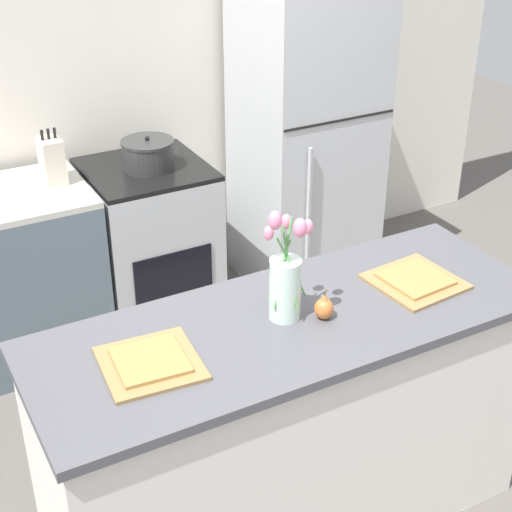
{
  "coord_description": "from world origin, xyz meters",
  "views": [
    {
      "loc": [
        -1.16,
        -1.88,
        2.4
      ],
      "look_at": [
        0.0,
        0.25,
        1.06
      ],
      "focal_mm": 55.0,
      "sensor_mm": 36.0,
      "label": 1
    }
  ],
  "objects_px": {
    "cooking_pot": "(148,154)",
    "flower_vase": "(286,280)",
    "plate_setting_left": "(150,362)",
    "stove_range": "(151,245)",
    "plate_setting_right": "(415,281)",
    "refrigerator": "(306,139)",
    "pear_figurine": "(324,307)",
    "knife_block": "(52,161)"
  },
  "relations": [
    {
      "from": "pear_figurine",
      "to": "knife_block",
      "type": "distance_m",
      "value": 1.74
    },
    {
      "from": "flower_vase",
      "to": "knife_block",
      "type": "relative_size",
      "value": 1.55
    },
    {
      "from": "cooking_pot",
      "to": "stove_range",
      "type": "bearing_deg",
      "value": 115.92
    },
    {
      "from": "stove_range",
      "to": "plate_setting_left",
      "type": "relative_size",
      "value": 2.78
    },
    {
      "from": "plate_setting_right",
      "to": "cooking_pot",
      "type": "xyz_separation_m",
      "value": [
        -0.4,
        1.59,
        0.01
      ]
    },
    {
      "from": "plate_setting_left",
      "to": "cooking_pot",
      "type": "height_order",
      "value": "cooking_pot"
    },
    {
      "from": "refrigerator",
      "to": "flower_vase",
      "type": "bearing_deg",
      "value": -123.97
    },
    {
      "from": "plate_setting_right",
      "to": "plate_setting_left",
      "type": "bearing_deg",
      "value": 180.0
    },
    {
      "from": "refrigerator",
      "to": "cooking_pot",
      "type": "relative_size",
      "value": 6.58
    },
    {
      "from": "stove_range",
      "to": "flower_vase",
      "type": "xyz_separation_m",
      "value": [
        -0.11,
        -1.58,
        0.64
      ]
    },
    {
      "from": "pear_figurine",
      "to": "plate_setting_right",
      "type": "xyz_separation_m",
      "value": [
        0.42,
        0.03,
        -0.03
      ]
    },
    {
      "from": "flower_vase",
      "to": "knife_block",
      "type": "height_order",
      "value": "flower_vase"
    },
    {
      "from": "plate_setting_right",
      "to": "flower_vase",
      "type": "bearing_deg",
      "value": 176.35
    },
    {
      "from": "flower_vase",
      "to": "pear_figurine",
      "type": "distance_m",
      "value": 0.17
    },
    {
      "from": "refrigerator",
      "to": "pear_figurine",
      "type": "xyz_separation_m",
      "value": [
        -0.95,
        -1.65,
        0.12
      ]
    },
    {
      "from": "refrigerator",
      "to": "pear_figurine",
      "type": "relative_size",
      "value": 16.2
    },
    {
      "from": "stove_range",
      "to": "flower_vase",
      "type": "bearing_deg",
      "value": -94.15
    },
    {
      "from": "stove_range",
      "to": "pear_figurine",
      "type": "relative_size",
      "value": 8.31
    },
    {
      "from": "plate_setting_right",
      "to": "pear_figurine",
      "type": "bearing_deg",
      "value": -175.34
    },
    {
      "from": "pear_figurine",
      "to": "knife_block",
      "type": "relative_size",
      "value": 0.4
    },
    {
      "from": "cooking_pot",
      "to": "pear_figurine",
      "type": "bearing_deg",
      "value": -90.51
    },
    {
      "from": "flower_vase",
      "to": "pear_figurine",
      "type": "relative_size",
      "value": 3.91
    },
    {
      "from": "stove_range",
      "to": "pear_figurine",
      "type": "height_order",
      "value": "pear_figurine"
    },
    {
      "from": "refrigerator",
      "to": "flower_vase",
      "type": "height_order",
      "value": "refrigerator"
    },
    {
      "from": "plate_setting_left",
      "to": "cooking_pot",
      "type": "relative_size",
      "value": 1.21
    },
    {
      "from": "stove_range",
      "to": "knife_block",
      "type": "relative_size",
      "value": 3.29
    },
    {
      "from": "pear_figurine",
      "to": "plate_setting_right",
      "type": "relative_size",
      "value": 0.33
    },
    {
      "from": "plate_setting_left",
      "to": "plate_setting_right",
      "type": "height_order",
      "value": "same"
    },
    {
      "from": "pear_figurine",
      "to": "stove_range",
      "type": "bearing_deg",
      "value": 89.9
    },
    {
      "from": "flower_vase",
      "to": "cooking_pot",
      "type": "xyz_separation_m",
      "value": [
        0.13,
        1.56,
        -0.12
      ]
    },
    {
      "from": "refrigerator",
      "to": "cooking_pot",
      "type": "xyz_separation_m",
      "value": [
        -0.94,
        -0.02,
        0.1
      ]
    },
    {
      "from": "flower_vase",
      "to": "pear_figurine",
      "type": "bearing_deg",
      "value": -31.26
    },
    {
      "from": "flower_vase",
      "to": "cooking_pot",
      "type": "bearing_deg",
      "value": 85.36
    },
    {
      "from": "pear_figurine",
      "to": "plate_setting_right",
      "type": "distance_m",
      "value": 0.42
    },
    {
      "from": "cooking_pot",
      "to": "flower_vase",
      "type": "bearing_deg",
      "value": -94.64
    },
    {
      "from": "refrigerator",
      "to": "knife_block",
      "type": "bearing_deg",
      "value": 178.83
    },
    {
      "from": "flower_vase",
      "to": "knife_block",
      "type": "distance_m",
      "value": 1.65
    },
    {
      "from": "refrigerator",
      "to": "plate_setting_right",
      "type": "height_order",
      "value": "refrigerator"
    },
    {
      "from": "knife_block",
      "to": "flower_vase",
      "type": "bearing_deg",
      "value": -78.14
    },
    {
      "from": "stove_range",
      "to": "plate_setting_right",
      "type": "height_order",
      "value": "plate_setting_right"
    },
    {
      "from": "pear_figurine",
      "to": "refrigerator",
      "type": "bearing_deg",
      "value": 59.96
    },
    {
      "from": "knife_block",
      "to": "refrigerator",
      "type": "bearing_deg",
      "value": -1.17
    }
  ]
}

